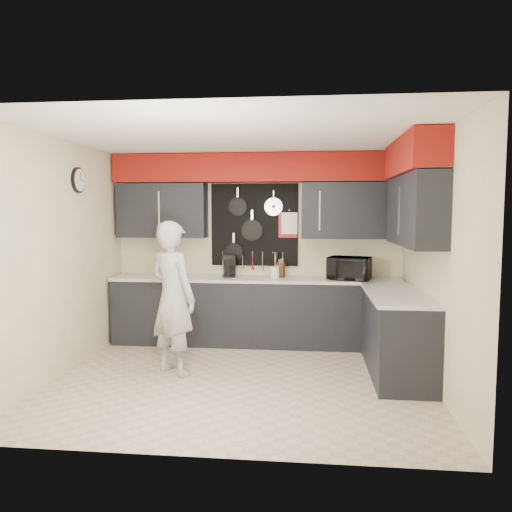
# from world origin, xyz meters

# --- Properties ---
(ground) EXTENTS (4.00, 4.00, 0.00)m
(ground) POSITION_xyz_m (0.00, 0.00, 0.00)
(ground) COLOR beige
(ground) RESTS_ON ground
(back_wall_assembly) EXTENTS (4.00, 0.36, 2.60)m
(back_wall_assembly) POSITION_xyz_m (0.01, 1.60, 2.01)
(back_wall_assembly) COLOR beige
(back_wall_assembly) RESTS_ON ground
(right_wall_assembly) EXTENTS (0.36, 3.50, 2.60)m
(right_wall_assembly) POSITION_xyz_m (1.85, 0.26, 1.94)
(right_wall_assembly) COLOR beige
(right_wall_assembly) RESTS_ON ground
(left_wall_assembly) EXTENTS (0.05, 3.50, 2.60)m
(left_wall_assembly) POSITION_xyz_m (-1.99, 0.02, 1.33)
(left_wall_assembly) COLOR beige
(left_wall_assembly) RESTS_ON ground
(base_cabinets) EXTENTS (3.95, 2.20, 0.92)m
(base_cabinets) POSITION_xyz_m (0.49, 1.13, 0.46)
(base_cabinets) COLOR black
(base_cabinets) RESTS_ON ground
(microwave) EXTENTS (0.62, 0.50, 0.30)m
(microwave) POSITION_xyz_m (1.24, 1.38, 1.07)
(microwave) COLOR black
(microwave) RESTS_ON base_cabinets
(knife_block) EXTENTS (0.11, 0.11, 0.20)m
(knife_block) POSITION_xyz_m (0.34, 1.48, 1.02)
(knife_block) COLOR #31200F
(knife_block) RESTS_ON base_cabinets
(utensil_crock) EXTENTS (0.12, 0.12, 0.16)m
(utensil_crock) POSITION_xyz_m (0.26, 1.41, 1.00)
(utensil_crock) COLOR white
(utensil_crock) RESTS_ON base_cabinets
(coffee_maker) EXTENTS (0.20, 0.23, 0.30)m
(coffee_maker) POSITION_xyz_m (-0.37, 1.47, 1.08)
(coffee_maker) COLOR black
(coffee_maker) RESTS_ON base_cabinets
(person) EXTENTS (0.75, 0.68, 1.71)m
(person) POSITION_xyz_m (-0.79, 0.12, 0.86)
(person) COLOR #A8A9A6
(person) RESTS_ON ground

